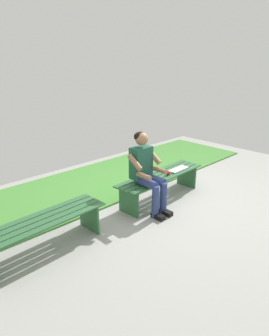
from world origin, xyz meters
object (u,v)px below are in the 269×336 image
at_px(bench_far, 43,227).
at_px(bench_near, 161,180).
at_px(person_seated, 147,169).
at_px(book_open, 179,169).
at_px(apple, 168,173).

bearing_deg(bench_far, bench_near, 180.00).
height_order(bench_near, person_seated, person_seated).
bearing_deg(book_open, bench_far, -3.57).
relative_size(bench_near, bench_far, 1.08).
relative_size(bench_far, person_seated, 1.34).
xyz_separation_m(person_seated, apple, (-0.54, -0.01, -0.21)).
bearing_deg(apple, book_open, -174.44).
distance_m(person_seated, apple, 0.57).
bearing_deg(bench_near, book_open, 170.89).
bearing_deg(book_open, person_seated, 0.29).
bearing_deg(book_open, apple, 3.41).
distance_m(person_seated, book_open, 0.89).
bearing_deg(book_open, bench_near, -11.27).
bearing_deg(bench_far, apple, 177.60).
bearing_deg(bench_far, book_open, 178.59).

